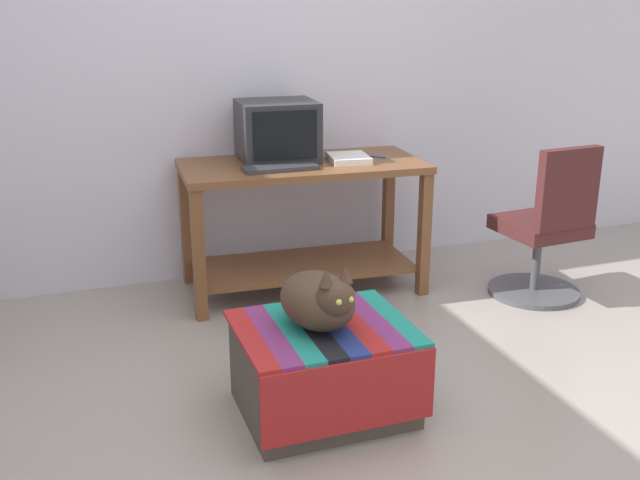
# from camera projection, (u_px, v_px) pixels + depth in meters

# --- Properties ---
(ground_plane) EXTENTS (14.00, 14.00, 0.00)m
(ground_plane) POSITION_uv_depth(u_px,v_px,m) (383.00, 439.00, 2.91)
(ground_plane) COLOR #9E9389
(back_wall) EXTENTS (8.00, 0.10, 2.60)m
(back_wall) POSITION_uv_depth(u_px,v_px,m) (245.00, 58.00, 4.33)
(back_wall) COLOR silver
(back_wall) RESTS_ON ground_plane
(desk) EXTENTS (1.39, 0.72, 0.76)m
(desk) POSITION_uv_depth(u_px,v_px,m) (303.00, 204.00, 4.24)
(desk) COLOR brown
(desk) RESTS_ON ground_plane
(tv_monitor) EXTENTS (0.45, 0.41, 0.33)m
(tv_monitor) POSITION_uv_depth(u_px,v_px,m) (277.00, 132.00, 4.17)
(tv_monitor) COLOR #28282B
(tv_monitor) RESTS_ON desk
(keyboard) EXTENTS (0.40, 0.15, 0.02)m
(keyboard) POSITION_uv_depth(u_px,v_px,m) (280.00, 168.00, 3.99)
(keyboard) COLOR #333338
(keyboard) RESTS_ON desk
(book) EXTENTS (0.25, 0.28, 0.04)m
(book) POSITION_uv_depth(u_px,v_px,m) (349.00, 158.00, 4.18)
(book) COLOR white
(book) RESTS_ON desk
(ottoman_with_blanket) EXTENTS (0.70, 0.59, 0.39)m
(ottoman_with_blanket) POSITION_uv_depth(u_px,v_px,m) (324.00, 369.00, 3.04)
(ottoman_with_blanket) COLOR #4C4238
(ottoman_with_blanket) RESTS_ON ground_plane
(cat) EXTENTS (0.39, 0.44, 0.30)m
(cat) POSITION_uv_depth(u_px,v_px,m) (320.00, 300.00, 2.93)
(cat) COLOR #473323
(cat) RESTS_ON ottoman_with_blanket
(office_chair) EXTENTS (0.52, 0.52, 0.89)m
(office_chair) POSITION_uv_depth(u_px,v_px,m) (546.00, 233.00, 4.15)
(office_chair) COLOR #4C4C51
(office_chair) RESTS_ON ground_plane
(pen) EXTENTS (0.10, 0.11, 0.01)m
(pen) POSITION_uv_depth(u_px,v_px,m) (374.00, 156.00, 4.30)
(pen) COLOR #2351B2
(pen) RESTS_ON desk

